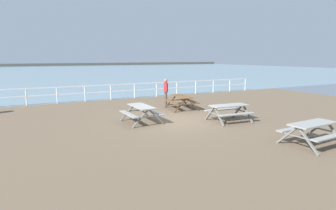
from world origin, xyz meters
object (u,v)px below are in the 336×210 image
object	(u,v)px
picnic_table_near_left	(141,110)
picnic_table_mid_centre	(182,99)
picnic_table_far_left	(312,128)
picnic_table_far_right	(229,109)
visitor	(166,90)

from	to	relation	value
picnic_table_near_left	picnic_table_mid_centre	size ratio (longest dim) A/B	0.92
picnic_table_near_left	picnic_table_far_left	bearing A→B (deg)	-146.93
picnic_table_far_left	picnic_table_far_right	distance (m)	4.10
picnic_table_near_left	visitor	world-z (taller)	visitor
picnic_table_far_left	picnic_table_far_right	bearing A→B (deg)	89.83
picnic_table_near_left	visitor	size ratio (longest dim) A/B	1.11
picnic_table_far_right	visitor	world-z (taller)	visitor
picnic_table_mid_centre	picnic_table_far_right	size ratio (longest dim) A/B	1.05
picnic_table_mid_centre	visitor	bearing A→B (deg)	18.62
picnic_table_mid_centre	picnic_table_far_left	bearing A→B (deg)	-167.05
picnic_table_mid_centre	picnic_table_far_right	distance (m)	3.67
picnic_table_near_left	picnic_table_far_left	xyz separation A→B (m)	(3.92, -5.71, 0.00)
picnic_table_near_left	picnic_table_far_left	size ratio (longest dim) A/B	0.98
picnic_table_mid_centre	visitor	size ratio (longest dim) A/B	1.20
picnic_table_far_left	visitor	xyz separation A→B (m)	(-0.92, 9.23, 0.36)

